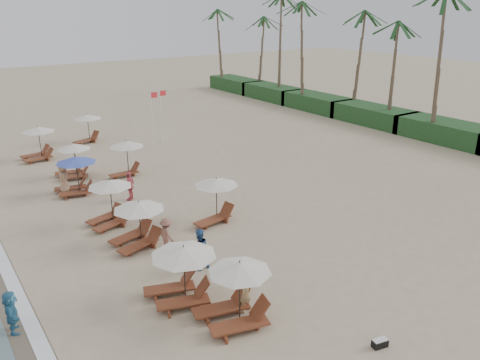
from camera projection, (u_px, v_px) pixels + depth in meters
ground at (296, 248)px, 21.81m from camera, size 160.00×160.00×0.00m
shrub_hedge at (373, 115)px, 44.51m from camera, size 3.20×53.00×1.60m
palm_row at (375, 11)px, 42.05m from camera, size 7.00×52.00×12.30m
lounger_station_0 at (233, 295)px, 16.36m from camera, size 2.66×2.37×2.23m
lounger_station_1 at (179, 273)px, 17.58m from camera, size 2.71×2.46×2.13m
lounger_station_2 at (136, 223)px, 21.72m from camera, size 2.64×2.34×2.06m
lounger_station_3 at (108, 202)px, 23.69m from camera, size 2.42×2.16×2.34m
lounger_station_4 at (74, 174)px, 27.70m from camera, size 2.53×2.29×2.21m
lounger_station_5 at (72, 160)px, 30.38m from camera, size 2.38×2.09×2.19m
lounger_station_6 at (37, 143)px, 33.90m from camera, size 2.58×2.28×2.36m
inland_station_0 at (215, 197)px, 23.99m from camera, size 2.74×2.24×2.22m
inland_station_1 at (125, 154)px, 30.63m from camera, size 2.59×2.24×2.22m
inland_station_2 at (86, 125)px, 38.17m from camera, size 2.71×2.24×2.22m
beachgoer_near at (246, 292)px, 17.03m from camera, size 0.68×0.57×1.58m
beachgoer_mid_a at (199, 249)px, 19.78m from camera, size 0.88×0.69×1.79m
beachgoer_mid_b at (167, 235)px, 21.32m from camera, size 0.68×1.06×1.54m
beachgoer_far_a at (130, 186)px, 26.92m from camera, size 0.97×0.98×1.66m
beachgoer_far_b at (64, 178)px, 27.84m from camera, size 0.71×0.98×1.84m
waterline_walker at (11, 312)px, 15.93m from camera, size 0.64×1.49×1.55m
duffel_bag at (380, 343)px, 15.42m from camera, size 0.55×0.35×0.28m
flag_pole_near at (152, 117)px, 36.08m from camera, size 0.60×0.08×4.50m
flag_pole_far at (161, 113)px, 37.76m from camera, size 0.59×0.08×4.33m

